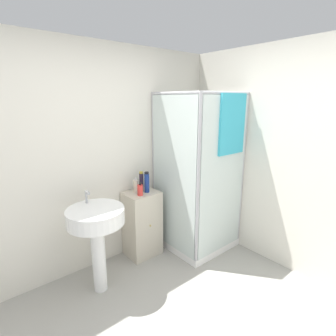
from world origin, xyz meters
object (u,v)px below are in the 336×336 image
Objects in this scene: shampoo_bottle_tall_black at (141,182)px; shampoo_bottle_blue at (147,182)px; soap_dispenser at (140,190)px; lotion_bottle_white at (136,186)px; sink at (96,226)px.

shampoo_bottle_tall_black is 0.08m from shampoo_bottle_blue.
shampoo_bottle_blue is (0.12, 0.04, 0.06)m from soap_dispenser.
shampoo_bottle_blue is at bearing -73.63° from shampoo_bottle_tall_black.
shampoo_bottle_tall_black is at bearing -5.58° from lotion_bottle_white.
lotion_bottle_white is at bearing 81.64° from soap_dispenser.
sink is 0.76m from lotion_bottle_white.
sink reaches higher than lotion_bottle_white.
shampoo_bottle_blue is at bearing 16.81° from soap_dispenser.
sink is at bearing -163.23° from soap_dispenser.
shampoo_bottle_tall_black reaches higher than soap_dispenser.
soap_dispenser is at bearing 16.77° from sink.
sink is at bearing -157.21° from shampoo_bottle_tall_black.
lotion_bottle_white is (0.66, 0.32, 0.18)m from sink.
shampoo_bottle_tall_black is 0.09m from lotion_bottle_white.
sink is at bearing -154.26° from lotion_bottle_white.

